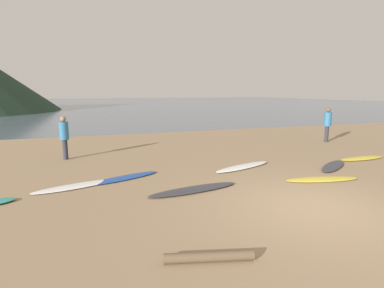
# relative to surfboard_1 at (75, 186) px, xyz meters

# --- Properties ---
(ground_plane) EXTENTS (120.00, 120.00, 0.20)m
(ground_plane) POSITION_rel_surfboard_1_xyz_m (5.20, 6.57, -0.13)
(ground_plane) COLOR #997C5B
(ground_plane) RESTS_ON ground
(ocean_water) EXTENTS (140.00, 100.00, 0.01)m
(ocean_water) POSITION_rel_surfboard_1_xyz_m (5.20, 60.14, -0.03)
(ocean_water) COLOR slate
(ocean_water) RESTS_ON ground
(surfboard_1) EXTENTS (2.32, 1.09, 0.07)m
(surfboard_1) POSITION_rel_surfboard_1_xyz_m (0.00, 0.00, 0.00)
(surfboard_1) COLOR white
(surfboard_1) RESTS_ON ground
(surfboard_2) EXTENTS (2.34, 1.26, 0.06)m
(surfboard_2) POSITION_rel_surfboard_1_xyz_m (1.36, 0.38, -0.00)
(surfboard_2) COLOR #1E479E
(surfboard_2) RESTS_ON ground
(surfboard_3) EXTENTS (2.64, 0.88, 0.08)m
(surfboard_3) POSITION_rel_surfboard_1_xyz_m (3.00, -1.37, 0.01)
(surfboard_3) COLOR #333338
(surfboard_3) RESTS_ON ground
(surfboard_4) EXTENTS (2.54, 1.26, 0.09)m
(surfboard_4) POSITION_rel_surfboard_1_xyz_m (5.44, 0.36, 0.01)
(surfboard_4) COLOR white
(surfboard_4) RESTS_ON ground
(surfboard_5) EXTENTS (2.35, 0.96, 0.06)m
(surfboard_5) POSITION_rel_surfboard_1_xyz_m (6.95, -1.74, -0.00)
(surfboard_5) COLOR yellow
(surfboard_5) RESTS_ON ground
(surfboard_6) EXTENTS (2.08, 1.60, 0.08)m
(surfboard_6) POSITION_rel_surfboard_1_xyz_m (8.48, -0.59, 0.01)
(surfboard_6) COLOR #333338
(surfboard_6) RESTS_ON ground
(surfboard_7) EXTENTS (2.09, 0.53, 0.09)m
(surfboard_7) POSITION_rel_surfboard_1_xyz_m (10.50, -0.01, 0.01)
(surfboard_7) COLOR yellow
(surfboard_7) RESTS_ON ground
(person_0) EXTENTS (0.34, 0.34, 1.69)m
(person_0) POSITION_rel_surfboard_1_xyz_m (-0.45, 3.85, 0.96)
(person_0) COLOR #2D2D38
(person_0) RESTS_ON ground
(person_1) EXTENTS (0.36, 0.36, 1.79)m
(person_1) POSITION_rel_surfboard_1_xyz_m (12.25, 3.74, 1.02)
(person_1) COLOR #2D2D38
(person_1) RESTS_ON ground
(driftwood_log) EXTENTS (1.41, 0.51, 0.16)m
(driftwood_log) POSITION_rel_surfboard_1_xyz_m (2.08, -4.63, 0.04)
(driftwood_log) COLOR brown
(driftwood_log) RESTS_ON ground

